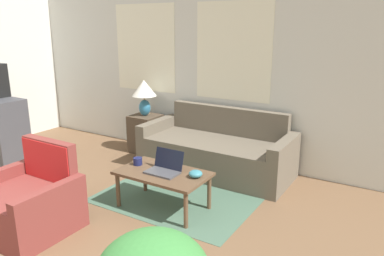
# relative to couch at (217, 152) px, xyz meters

# --- Properties ---
(wall_back) EXTENTS (6.93, 0.06, 2.60)m
(wall_back) POSITION_rel_couch_xyz_m (-0.67, 0.45, 1.04)
(wall_back) COLOR silver
(wall_back) RESTS_ON ground_plane
(rug) EXTENTS (1.73, 1.87, 0.01)m
(rug) POSITION_rel_couch_xyz_m (-0.00, -0.65, -0.26)
(rug) COLOR #476651
(rug) RESTS_ON ground_plane
(couch) EXTENTS (1.98, 0.85, 0.82)m
(couch) POSITION_rel_couch_xyz_m (0.00, 0.00, 0.00)
(couch) COLOR #665B4C
(couch) RESTS_ON ground_plane
(armchair) EXTENTS (0.88, 0.75, 0.82)m
(armchair) POSITION_rel_couch_xyz_m (-0.86, -2.22, -0.01)
(armchair) COLOR brown
(armchair) RESTS_ON ground_plane
(side_table) EXTENTS (0.41, 0.41, 0.57)m
(side_table) POSITION_rel_couch_xyz_m (-1.32, 0.14, 0.02)
(side_table) COLOR #4C3D2D
(side_table) RESTS_ON ground_plane
(table_lamp) EXTENTS (0.36, 0.36, 0.54)m
(table_lamp) POSITION_rel_couch_xyz_m (-1.32, 0.14, 0.67)
(table_lamp) COLOR teal
(table_lamp) RESTS_ON side_table
(coffee_table) EXTENTS (0.96, 0.56, 0.41)m
(coffee_table) POSITION_rel_couch_xyz_m (-0.00, -1.23, 0.10)
(coffee_table) COLOR brown
(coffee_table) RESTS_ON ground_plane
(laptop) EXTENTS (0.34, 0.27, 0.22)m
(laptop) POSITION_rel_couch_xyz_m (0.02, -1.22, 0.19)
(laptop) COLOR #47474C
(laptop) RESTS_ON coffee_table
(cup_navy) EXTENTS (0.10, 0.10, 0.08)m
(cup_navy) POSITION_rel_couch_xyz_m (-0.36, -1.21, 0.18)
(cup_navy) COLOR #191E4C
(cup_navy) RESTS_ON coffee_table
(snack_bowl) EXTENTS (0.14, 0.14, 0.07)m
(snack_bowl) POSITION_rel_couch_xyz_m (0.36, -1.17, 0.18)
(snack_bowl) COLOR teal
(snack_bowl) RESTS_ON coffee_table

